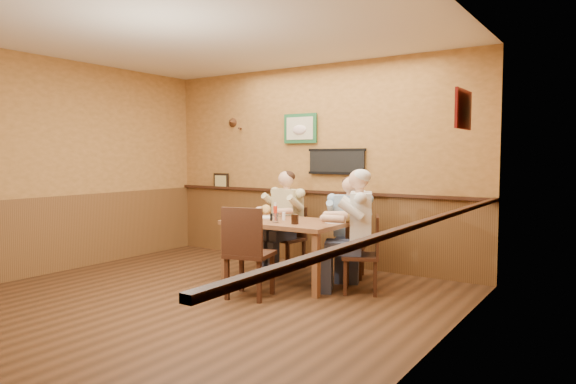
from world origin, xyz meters
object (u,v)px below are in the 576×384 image
Objects in this scene: dining_table at (287,228)px; diner_white_elder at (361,238)px; chair_back_left at (287,238)px; chair_back_right at (350,246)px; chair_near_side at (250,252)px; water_glass_left at (247,216)px; salt_shaker at (284,216)px; water_glass_mid at (276,218)px; hot_sauce_bottle at (275,212)px; diner_tan_shirt at (287,225)px; chair_right_end at (361,254)px; cola_tumbler at (295,219)px; pepper_shaker at (271,217)px; diner_blue_polo at (350,232)px.

dining_table is 0.95m from diner_white_elder.
chair_back_left reaches higher than chair_back_right.
water_glass_left is at bearing -63.83° from chair_near_side.
dining_table is 14.12× the size of salt_shaker.
diner_white_elder reaches higher than water_glass_mid.
hot_sauce_bottle is 1.96× the size of salt_shaker.
water_glass_mid is at bearing -54.60° from diner_tan_shirt.
chair_right_end is 1.17m from hot_sauce_bottle.
chair_back_left is 1.16m from cola_tumbler.
chair_near_side is 0.82m from hot_sauce_bottle.
cola_tumbler is at bearing -93.24° from chair_right_end.
chair_near_side reaches higher than chair_back_right.
water_glass_left reaches higher than dining_table.
cola_tumbler is 1.26× the size of pepper_shaker.
diner_blue_polo is (0.94, 0.00, -0.02)m from diner_tan_shirt.
chair_back_left is 0.96× the size of chair_right_end.
chair_back_right is at bearing -123.04° from chair_near_side.
hot_sauce_bottle reaches higher than chair_back_left.
chair_right_end is 1.23m from chair_near_side.
water_glass_mid is at bearing -93.97° from dining_table.
dining_table is 12.89× the size of water_glass_mid.
salt_shaker is at bearing 168.66° from dining_table.
diner_tan_shirt is 0.98m from water_glass_mid.
diner_tan_shirt reaches higher than chair_right_end.
chair_near_side is at bearing -76.56° from hot_sauce_bottle.
water_glass_mid reaches higher than chair_back_right.
chair_near_side is 0.74m from pepper_shaker.
salt_shaker is at bearing 99.18° from water_glass_mid.
water_glass_mid is 0.22m from hot_sauce_bottle.
dining_table is 12.54× the size of cola_tumbler.
diner_white_elder reaches higher than diner_blue_polo.
chair_back_right is 7.17× the size of cola_tumbler.
chair_back_left is 9.37× the size of pepper_shaker.
water_glass_left is at bearing -78.89° from chair_back_left.
chair_near_side is at bearing -62.03° from diner_tan_shirt.
salt_shaker is at bearing 49.60° from pepper_shaker.
cola_tumbler is at bearing -41.79° from diner_tan_shirt.
pepper_shaker is (-0.40, 0.10, -0.01)m from cola_tumbler.
dining_table is 0.78m from chair_near_side.
chair_back_left is 0.73× the size of diner_blue_polo.
water_glass_left is 0.29m from pepper_shaker.
water_glass_mid is 0.23m from salt_shaker.
chair_near_side is 0.83× the size of diner_tan_shirt.
chair_back_right is 0.81× the size of chair_near_side.
chair_back_left is at bearing 112.48° from hot_sauce_bottle.
diner_tan_shirt reaches higher than chair_back_right.
dining_table is 7.21× the size of hot_sauce_bottle.
chair_right_end is 0.74m from diner_blue_polo.
diner_tan_shirt reaches higher than diner_blue_polo.
water_glass_left is at bearing -176.07° from water_glass_mid.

